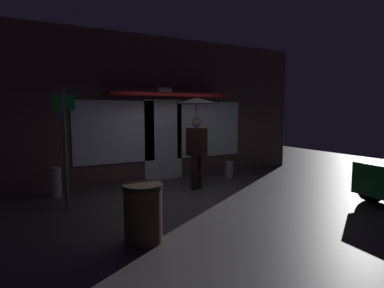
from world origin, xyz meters
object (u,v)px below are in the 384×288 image
sidewalk_bollard (229,170)px  trash_bin (143,213)px  street_sign_post (65,142)px  sidewalk_bollard_2 (56,182)px  person_with_umbrella (197,120)px

sidewalk_bollard → trash_bin: trash_bin is taller
street_sign_post → sidewalk_bollard: (4.39, 0.77, -1.07)m
street_sign_post → sidewalk_bollard_2: size_ratio=3.48×
street_sign_post → sidewalk_bollard_2: bearing=96.5°
trash_bin → sidewalk_bollard: bearing=39.3°
person_with_umbrella → street_sign_post: size_ratio=0.96×
sidewalk_bollard → street_sign_post: bearing=-170.1°
sidewalk_bollard → trash_bin: (-3.64, -2.98, 0.19)m
street_sign_post → sidewalk_bollard_2: 1.36m
person_with_umbrella → street_sign_post: 2.98m
street_sign_post → trash_bin: (0.75, -2.21, -0.88)m
sidewalk_bollard_2 → trash_bin: bearing=-74.8°
person_with_umbrella → sidewalk_bollard: bearing=-92.0°
person_with_umbrella → trash_bin: size_ratio=2.59×
person_with_umbrella → trash_bin: bearing=109.7°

